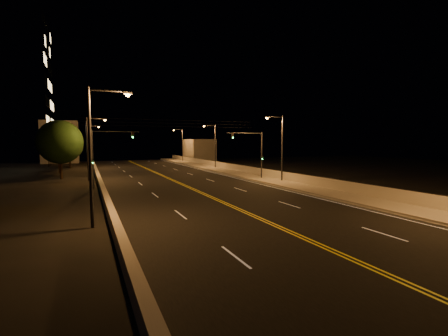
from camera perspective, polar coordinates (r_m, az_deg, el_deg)
name	(u,v)px	position (r m, az deg, el deg)	size (l,w,h in m)	color
ground	(339,254)	(16.07, 19.58, -14.05)	(160.00, 160.00, 0.00)	black
road	(198,191)	(33.21, -4.54, -4.14)	(18.00, 120.00, 0.02)	black
sidewalk	(288,185)	(38.00, 11.11, -2.88)	(3.60, 120.00, 0.30)	gray
curb	(274,186)	(36.99, 8.70, -3.17)	(0.14, 120.00, 0.15)	gray
parapet_wall	(299,178)	(38.86, 13.13, -1.79)	(0.30, 120.00, 1.00)	#ADA490
jersey_barrier	(104,193)	(31.50, -20.39, -4.16)	(0.45, 120.00, 0.82)	#ADA490
distant_building_right	(199,150)	(84.19, -4.45, 3.13)	(6.00, 10.00, 5.68)	gray
distant_building_left	(60,142)	(87.43, -26.84, 4.10)	(8.00, 8.00, 9.97)	gray
parapet_rail	(300,174)	(38.81, 13.15, -1.01)	(0.06, 0.06, 120.00)	black
lane_markings	(199,191)	(33.15, -4.50, -4.13)	(17.32, 116.00, 0.00)	silver
streetlight_1	(280,144)	(40.33, 9.84, 4.19)	(2.55, 0.28, 8.22)	#2D2D33
streetlight_2	(214,143)	(60.33, -1.81, 4.39)	(2.55, 0.28, 8.22)	#2D2D33
streetlight_3	(181,143)	(81.37, -7.50, 4.43)	(2.55, 0.28, 8.22)	#2D2D33
streetlight_4	(96,146)	(20.43, -21.66, 3.54)	(2.55, 0.28, 8.22)	#2D2D33
streetlight_5	(90,144)	(45.23, -22.49, 3.95)	(2.55, 0.28, 8.22)	#2D2D33
streetlight_6	(89,143)	(67.05, -22.71, 4.06)	(2.55, 0.28, 8.22)	#2D2D33
traffic_signal_right	(255,150)	(42.73, 5.51, 3.20)	(5.11, 0.31, 6.38)	#2D2D33
traffic_signal_left	(102,152)	(37.55, -20.68, 2.72)	(5.11, 0.31, 6.38)	#2D2D33
overhead_wires	(174,123)	(42.01, -8.78, 7.77)	(22.00, 0.03, 0.83)	black
tree_0	(60,142)	(48.90, -26.89, 4.10)	(5.89, 5.89, 7.98)	black
tree_1	(59,148)	(58.95, -27.06, 3.08)	(4.65, 4.65, 6.31)	black
tree_2	(60,145)	(64.07, -26.90, 3.67)	(5.30, 5.30, 7.19)	black
tree_3	(69,146)	(69.43, -25.53, 3.48)	(4.92, 4.92, 6.67)	black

